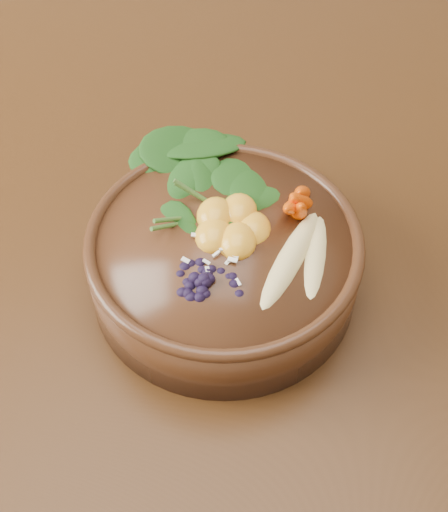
{
  "coord_description": "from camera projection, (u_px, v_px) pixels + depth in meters",
  "views": [
    {
      "loc": [
        0.19,
        -0.53,
        1.31
      ],
      "look_at": [
        0.14,
        -0.12,
        0.79
      ],
      "focal_mm": 50.0,
      "sensor_mm": 36.0,
      "label": 1
    }
  ],
  "objects": [
    {
      "name": "coconut_flakes",
      "position": [
        219.0,
        251.0,
        0.63
      ],
      "size": [
        0.09,
        0.08,
        0.01
      ],
      "primitive_type": null,
      "rotation": [
        0.0,
        0.0,
        -0.22
      ],
      "color": "white",
      "rests_on": "stoneware_bowl"
    },
    {
      "name": "ground",
      "position": [
        162.0,
        465.0,
        1.36
      ],
      "size": [
        4.0,
        4.0,
        0.0
      ],
      "primitive_type": "plane",
      "color": "#381E0F",
      "rests_on": "ground"
    },
    {
      "name": "dining_table",
      "position": [
        124.0,
        243.0,
        0.85
      ],
      "size": [
        1.6,
        0.9,
        0.75
      ],
      "color": "#331C0C",
      "rests_on": "ground"
    },
    {
      "name": "blueberry_pile",
      "position": [
        206.0,
        271.0,
        0.6
      ],
      "size": [
        0.13,
        0.11,
        0.04
      ],
      "primitive_type": null,
      "rotation": [
        0.0,
        0.0,
        -0.22
      ],
      "color": "black",
      "rests_on": "stoneware_bowl"
    },
    {
      "name": "carrot_cluster",
      "position": [
        296.0,
        173.0,
        0.65
      ],
      "size": [
        0.06,
        0.06,
        0.07
      ],
      "primitive_type": null,
      "rotation": [
        0.0,
        0.0,
        -0.22
      ],
      "color": "#E94100",
      "rests_on": "stoneware_bowl"
    },
    {
      "name": "banana_halves",
      "position": [
        304.0,
        249.0,
        0.62
      ],
      "size": [
        0.07,
        0.14,
        0.02
      ],
      "rotation": [
        0.0,
        0.0,
        -0.22
      ],
      "color": "#E0CC84",
      "rests_on": "stoneware_bowl"
    },
    {
      "name": "kale_heap",
      "position": [
        203.0,
        175.0,
        0.67
      ],
      "size": [
        0.19,
        0.18,
        0.04
      ],
      "primitive_type": null,
      "rotation": [
        0.0,
        0.0,
        -0.22
      ],
      "color": "#1D4F15",
      "rests_on": "stoneware_bowl"
    },
    {
      "name": "mandarin_cluster",
      "position": [
        232.0,
        217.0,
        0.64
      ],
      "size": [
        0.09,
        0.09,
        0.03
      ],
      "primitive_type": null,
      "rotation": [
        0.0,
        0.0,
        -0.22
      ],
      "color": "gold",
      "rests_on": "stoneware_bowl"
    },
    {
      "name": "stoneware_bowl",
      "position": [
        224.0,
        263.0,
        0.67
      ],
      "size": [
        0.3,
        0.3,
        0.07
      ],
      "primitive_type": "cylinder",
      "rotation": [
        0.0,
        0.0,
        -0.22
      ],
      "color": "#412514",
      "rests_on": "dining_table"
    }
  ]
}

